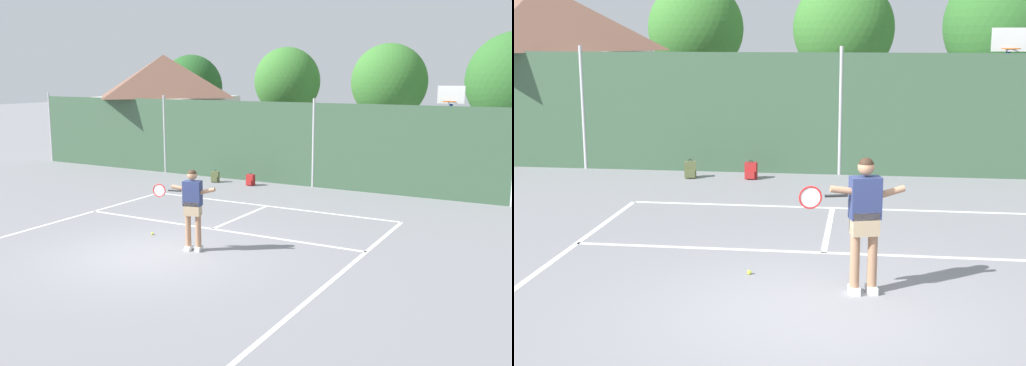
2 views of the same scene
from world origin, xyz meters
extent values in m
plane|color=gray|center=(0.00, 0.00, 0.00)|extent=(120.00, 120.00, 0.00)
cube|color=white|center=(0.00, 5.50, 0.00)|extent=(8.20, 0.10, 0.01)
cube|color=white|center=(-4.10, 0.00, 0.00)|extent=(0.10, 11.00, 0.01)
cube|color=white|center=(4.10, 0.00, 0.00)|extent=(0.10, 11.00, 0.01)
cube|color=white|center=(0.00, 2.48, 0.00)|extent=(8.20, 0.10, 0.01)
cube|color=white|center=(0.00, 3.96, 0.00)|extent=(0.10, 2.97, 0.01)
cube|color=#38563D|center=(0.00, 9.00, 1.48)|extent=(26.00, 0.05, 2.96)
cylinder|color=#B2B2B7|center=(-13.00, 9.00, 1.56)|extent=(0.09, 0.09, 3.11)
cylinder|color=#B2B2B7|center=(-6.50, 9.00, 1.56)|extent=(0.09, 0.09, 3.11)
cylinder|color=#B2B2B7|center=(0.00, 9.00, 1.56)|extent=(0.09, 0.09, 3.11)
cylinder|color=#284CB2|center=(4.21, 11.02, 1.52)|extent=(0.12, 0.12, 3.05)
cube|color=white|center=(4.21, 10.92, 3.25)|extent=(0.90, 0.06, 0.60)
torus|color=#D85919|center=(4.21, 10.65, 3.03)|extent=(0.48, 0.48, 0.02)
cube|color=silver|center=(-8.85, 12.09, 1.46)|extent=(5.02, 5.39, 2.92)
pyramid|color=brown|center=(-8.85, 12.09, 3.88)|extent=(5.43, 5.82, 1.91)
cylinder|color=brown|center=(-12.20, 19.10, 0.81)|extent=(0.36, 0.36, 1.62)
ellipsoid|color=#235623|center=(-12.20, 19.10, 3.22)|extent=(3.75, 3.37, 3.75)
cylinder|color=brown|center=(-5.90, 19.10, 1.01)|extent=(0.36, 0.36, 2.02)
ellipsoid|color=#38752D|center=(-5.90, 19.10, 3.57)|extent=(3.65, 3.29, 3.65)
cylinder|color=brown|center=(-0.29, 19.10, 0.98)|extent=(0.36, 0.36, 1.96)
ellipsoid|color=#38752D|center=(-0.29, 19.10, 3.57)|extent=(3.78, 3.40, 3.78)
cylinder|color=brown|center=(5.50, 19.10, 0.90)|extent=(0.36, 0.36, 1.81)
cube|color=silver|center=(0.74, 0.75, 0.05)|extent=(0.18, 0.28, 0.10)
cube|color=silver|center=(0.51, 0.68, 0.05)|extent=(0.18, 0.28, 0.10)
cylinder|color=#A37556|center=(0.74, 0.75, 0.51)|extent=(0.13, 0.13, 0.82)
cylinder|color=#A37556|center=(0.51, 0.68, 0.51)|extent=(0.13, 0.13, 0.82)
cube|color=tan|center=(0.63, 0.72, 0.98)|extent=(0.41, 0.33, 0.32)
cube|color=navy|center=(0.63, 0.72, 1.32)|extent=(0.45, 0.34, 0.56)
sphere|color=#A37556|center=(0.63, 0.72, 1.73)|extent=(0.22, 0.22, 0.22)
sphere|color=black|center=(0.63, 0.72, 1.75)|extent=(0.21, 0.21, 0.21)
cylinder|color=#A37556|center=(0.44, 0.64, 1.42)|extent=(0.56, 0.23, 0.17)
cylinder|color=#A37556|center=(0.90, 0.79, 1.37)|extent=(0.51, 0.22, 0.22)
cylinder|color=black|center=(0.26, 0.56, 1.37)|extent=(0.30, 0.11, 0.04)
torus|color=red|center=(-0.07, 0.42, 1.37)|extent=(0.30, 0.10, 0.30)
cylinder|color=silver|center=(-0.07, 0.42, 1.37)|extent=(0.25, 0.07, 0.26)
sphere|color=#CCE033|center=(-1.01, 1.29, 0.03)|extent=(0.07, 0.07, 0.07)
cube|color=#566038|center=(-3.54, 8.11, 0.20)|extent=(0.31, 0.24, 0.40)
cube|color=#566038|center=(-3.51, 8.00, 0.12)|extent=(0.23, 0.11, 0.18)
torus|color=black|center=(-3.54, 8.11, 0.42)|extent=(0.09, 0.04, 0.09)
cube|color=maroon|center=(-2.07, 8.18, 0.20)|extent=(0.29, 0.19, 0.40)
cube|color=maroon|center=(-2.08, 8.06, 0.12)|extent=(0.23, 0.07, 0.18)
torus|color=black|center=(-2.07, 8.18, 0.42)|extent=(0.09, 0.02, 0.09)
camera|label=1|loc=(7.91, -9.63, 3.91)|focal=40.56mm
camera|label=2|loc=(0.60, -8.65, 3.45)|focal=51.06mm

